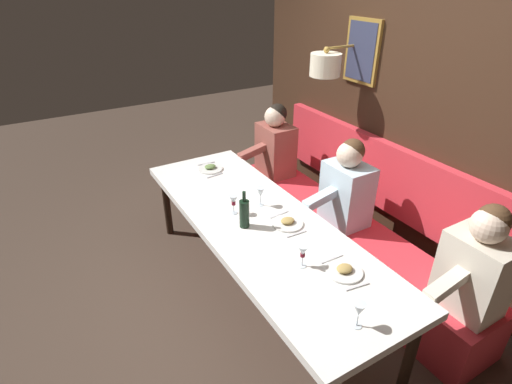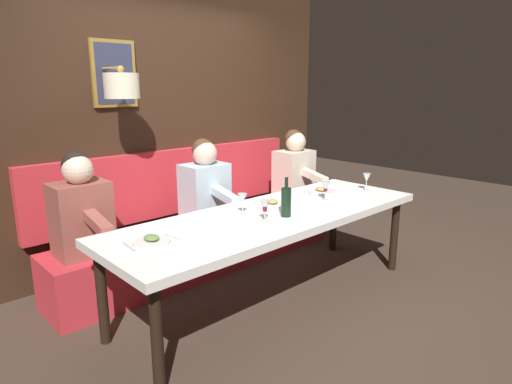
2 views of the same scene
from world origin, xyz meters
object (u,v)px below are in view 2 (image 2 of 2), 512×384
(diner_middle, at_px, (81,208))
(wine_glass_0, at_px, (242,200))
(diner_near, at_px, (205,185))
(wine_glass_2, at_px, (367,178))
(dining_table, at_px, (273,220))
(wine_glass_1, at_px, (265,206))
(diner_nearest, at_px, (294,168))
(wine_bottle, at_px, (287,201))
(wine_glass_3, at_px, (326,187))

(diner_middle, xyz_separation_m, wine_glass_0, (-0.75, -0.94, 0.04))
(diner_near, relative_size, wine_glass_2, 4.82)
(diner_near, distance_m, wine_glass_0, 0.78)
(dining_table, relative_size, diner_middle, 3.44)
(diner_middle, bearing_deg, wine_glass_1, -136.80)
(diner_nearest, bearing_deg, wine_glass_1, 124.95)
(wine_glass_0, xyz_separation_m, wine_bottle, (-0.26, -0.21, -0.00))
(dining_table, height_order, wine_glass_2, wine_glass_2)
(wine_glass_0, height_order, wine_bottle, wine_bottle)
(wine_glass_3, bearing_deg, diner_middle, 62.32)
(diner_near, distance_m, wine_glass_1, 1.02)
(diner_nearest, xyz_separation_m, wine_bottle, (-1.01, 1.22, 0.04))
(diner_nearest, relative_size, wine_glass_1, 4.82)
(diner_middle, bearing_deg, diner_nearest, -90.00)
(wine_glass_0, bearing_deg, wine_glass_2, -98.64)
(diner_nearest, height_order, diner_middle, same)
(diner_nearest, distance_m, diner_middle, 2.37)
(wine_glass_1, height_order, wine_glass_2, same)
(wine_glass_2, bearing_deg, diner_middle, 67.46)
(diner_nearest, xyz_separation_m, wine_glass_1, (-1.00, 1.43, 0.04))
(diner_nearest, distance_m, wine_glass_1, 1.74)
(wine_glass_3, bearing_deg, diner_near, 33.46)
(wine_glass_1, bearing_deg, diner_middle, 43.20)
(dining_table, relative_size, diner_nearest, 3.44)
(wine_glass_1, bearing_deg, diner_near, -11.48)
(diner_near, xyz_separation_m, wine_glass_3, (-0.92, -0.61, 0.04))
(diner_nearest, bearing_deg, diner_near, 90.00)
(dining_table, xyz_separation_m, diner_near, (0.88, 0.00, 0.14))
(dining_table, bearing_deg, diner_middle, 52.37)
(dining_table, xyz_separation_m, wine_glass_2, (-0.08, -1.17, 0.18))
(wine_glass_1, bearing_deg, wine_glass_2, -88.33)
(diner_near, height_order, wine_bottle, diner_near)
(diner_nearest, relative_size, wine_glass_2, 4.82)
(wine_glass_0, xyz_separation_m, wine_glass_2, (-0.21, -1.37, 0.00))
(wine_glass_3, bearing_deg, wine_glass_1, 95.85)
(dining_table, xyz_separation_m, diner_nearest, (0.88, -1.22, 0.14))
(diner_near, xyz_separation_m, wine_glass_2, (-0.96, -1.17, 0.04))
(diner_middle, height_order, wine_glass_2, diner_middle)
(diner_nearest, distance_m, wine_glass_3, 1.11)
(dining_table, height_order, diner_middle, diner_middle)
(diner_middle, relative_size, wine_glass_3, 4.82)
(dining_table, height_order, wine_glass_0, wine_glass_0)
(dining_table, bearing_deg, wine_glass_3, -93.23)
(diner_middle, xyz_separation_m, wine_glass_1, (-1.00, -0.94, 0.04))
(dining_table, xyz_separation_m, wine_glass_3, (-0.03, -0.60, 0.18))
(wine_glass_2, bearing_deg, wine_glass_0, 81.36)
(wine_glass_0, distance_m, wine_glass_2, 1.39)
(diner_middle, bearing_deg, wine_glass_3, -117.68)
(dining_table, bearing_deg, wine_glass_2, -93.77)
(diner_middle, height_order, wine_glass_3, diner_middle)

